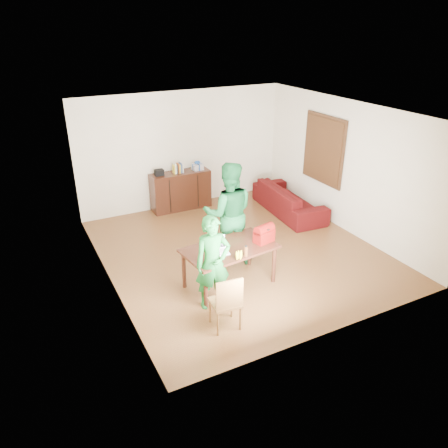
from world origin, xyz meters
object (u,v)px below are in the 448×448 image
red_bag (264,235)px  sofa (289,200)px  table (229,252)px  bottle (246,251)px  laptop (218,251)px  person_near (213,263)px  chair (225,312)px  person_far (229,213)px

red_bag → sofa: 3.05m
table → bottle: bearing=-81.5°
laptop → bottle: (0.35, -0.28, 0.05)m
person_near → laptop: 0.41m
red_bag → table: bearing=159.9°
person_near → red_bag: size_ratio=4.53×
red_bag → sofa: red_bag is taller
person_near → laptop: person_near is taller
chair → person_far: size_ratio=0.47×
red_bag → sofa: size_ratio=0.16×
person_near → red_bag: (1.12, 0.33, 0.07)m
person_far → chair: bearing=82.5°
table → laptop: (-0.25, -0.08, 0.13)m
bottle → red_bag: size_ratio=0.55×
laptop → table: bearing=27.8°
person_far → bottle: (-0.28, -1.12, -0.15)m
laptop → sofa: laptop is taller
laptop → bottle: bearing=-30.0°
person_far → sofa: size_ratio=0.89×
person_far → laptop: size_ratio=5.29×
table → chair: bearing=-127.4°
laptop → bottle: size_ratio=1.94×
table → red_bag: 0.65m
person_far → red_bag: bearing=127.1°
laptop → red_bag: (0.86, 0.00, 0.08)m
person_near → chair: bearing=-90.2°
table → person_near: 0.66m
person_far → laptop: (-0.63, -0.84, -0.20)m
person_far → sofa: bearing=-128.1°
person_near → bottle: bearing=11.7°
laptop → sofa: size_ratio=0.17×
laptop → person_far: bearing=62.3°
person_far → red_bag: size_ratio=5.65×
bottle → sofa: bearing=43.8°
person_near → table: bearing=46.6°
person_near → laptop: size_ratio=4.24×
chair → sofa: (3.25, 3.08, 0.05)m
red_bag → chair: bearing=-155.7°
person_far → bottle: person_far is taller
table → person_near: size_ratio=1.05×
chair → red_bag: bearing=42.6°
table → chair: (-0.58, -0.98, -0.37)m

